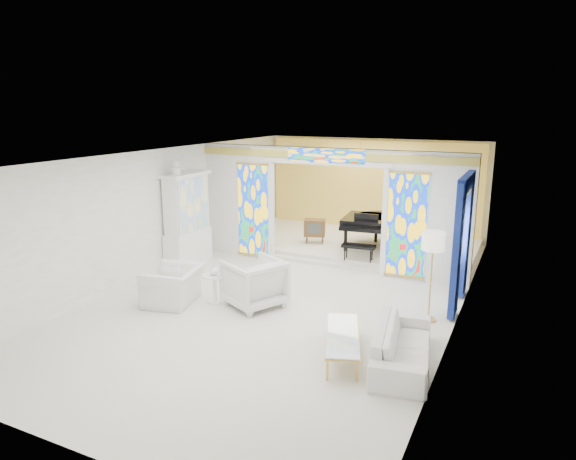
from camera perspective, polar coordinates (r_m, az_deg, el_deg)
The scene contains 24 objects.
floor at distance 11.41m, azimuth 0.49°, elevation -6.82°, with size 12.00×12.00×0.00m, color silver.
ceiling at distance 10.74m, azimuth 0.52°, elevation 8.35°, with size 7.00×12.00×0.02m, color white.
wall_back at distance 16.51m, azimuth 9.42°, elevation 4.80°, with size 7.00×0.02×3.00m, color white.
wall_front at distance 6.36m, azimuth -23.60°, elevation -10.68°, with size 7.00×0.02×3.00m, color white.
wall_left at distance 12.83m, azimuth -13.81°, elevation 2.06°, with size 0.02×12.00×3.00m, color white.
wall_right at distance 10.05m, azimuth 18.88°, elevation -1.46°, with size 0.02×12.00×3.00m, color white.
partition_wall at distance 12.74m, azimuth 4.32°, elevation 3.05°, with size 7.00×0.22×3.00m.
stained_glass_left at distance 13.58m, azimuth -3.87°, elevation 2.19°, with size 0.90×0.04×2.40m, color gold.
stained_glass_right at distance 12.14m, azimuth 13.06°, elevation 0.49°, with size 0.90×0.04×2.40m, color gold.
stained_glass_transom at distance 12.48m, azimuth 4.24°, elevation 8.24°, with size 2.00×0.04×0.34m, color gold.
alcove_platform at distance 15.03m, azimuth 7.15°, elevation -1.50°, with size 6.80×3.80×0.18m, color silver.
gold_curtain_back at distance 16.40m, azimuth 9.30°, elevation 4.75°, with size 6.70×0.10×2.90m, color gold.
chandelier at distance 14.42m, azimuth 8.07°, elevation 7.79°, with size 0.48×0.48×0.30m, color #BB9541.
blue_drapes at distance 10.72m, azimuth 18.86°, elevation -0.11°, with size 0.14×1.85×2.65m.
china_cabinet at distance 13.18m, azimuth -11.14°, elevation 1.03°, with size 0.56×1.46×2.72m.
armchair_left at distance 10.90m, azimuth -12.59°, elevation -6.05°, with size 1.16×1.02×0.76m, color white.
armchair_right at distance 10.49m, azimuth -3.78°, elevation -5.87°, with size 1.05×1.08×0.98m, color white.
sofa at distance 8.50m, azimuth 12.58°, elevation -12.37°, with size 2.14×0.84×0.63m, color white.
side_table at distance 10.78m, azimuth -8.14°, elevation -6.00°, with size 0.50×0.50×0.60m.
vase at distance 10.68m, azimuth -8.20°, elevation -4.45°, with size 0.19×0.19×0.20m, color white.
coffee_table at distance 8.56m, azimuth 6.08°, elevation -11.61°, with size 1.07×1.79×0.38m.
floor_lamp at distance 9.83m, azimuth 15.82°, elevation -1.67°, with size 0.54×0.54×1.74m.
grand_piano at distance 14.34m, azimuth 9.61°, elevation 0.92°, with size 1.73×2.69×1.03m.
tv_console at distance 14.56m, azimuth 2.99°, elevation 0.25°, with size 0.67×0.55×0.68m.
Camera 1 is at (4.54, -9.68, 4.00)m, focal length 32.00 mm.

